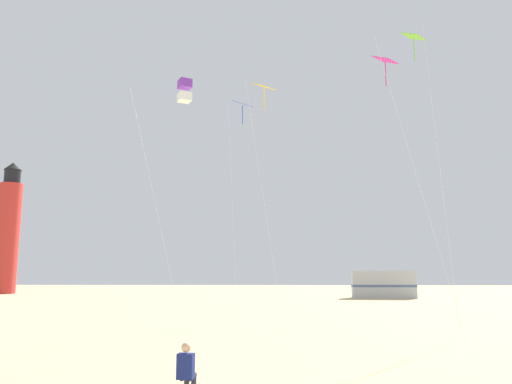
{
  "coord_description": "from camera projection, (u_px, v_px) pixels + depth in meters",
  "views": [
    {
      "loc": [
        1.17,
        -6.82,
        2.62
      ],
      "look_at": [
        0.39,
        12.75,
        5.8
      ],
      "focal_mm": 34.9,
      "sensor_mm": 36.0,
      "label": 1
    }
  ],
  "objects": [
    {
      "name": "lighthouse_distant",
      "position": [
        8.0,
        231.0,
        63.38
      ],
      "size": [
        2.8,
        2.8,
        16.8
      ],
      "color": "red",
      "rests_on": "ground"
    },
    {
      "name": "kite_box_violet",
      "position": [
        184.0,
        91.0,
        24.9
      ],
      "size": [
        3.3,
        2.99,
        12.21
      ],
      "color": "silver",
      "rests_on": "ground"
    },
    {
      "name": "kite_diamond_blue",
      "position": [
        242.0,
        114.0,
        27.62
      ],
      "size": [
        1.44,
        1.44,
        12.13
      ],
      "color": "silver",
      "rests_on": "ground"
    },
    {
      "name": "kite_diamond_magenta",
      "position": [
        388.0,
        71.0,
        21.5
      ],
      "size": [
        3.36,
        3.01,
        12.01
      ],
      "color": "silver",
      "rests_on": "ground"
    },
    {
      "name": "rv_van_silver",
      "position": [
        383.0,
        284.0,
        51.8
      ],
      "size": [
        6.6,
        2.83,
        2.8
      ],
      "rotation": [
        0.0,
        0.0,
        -0.08
      ],
      "color": "#B7BABF",
      "rests_on": "ground"
    },
    {
      "name": "kite_diamond_gold",
      "position": [
        264.0,
        97.0,
        23.75
      ],
      "size": [
        1.75,
        1.49,
        11.67
      ],
      "color": "silver",
      "rests_on": "ground"
    },
    {
      "name": "kite_flyer_standing",
      "position": [
        187.0,
        369.0,
        10.47
      ],
      "size": [
        0.38,
        0.53,
        1.16
      ],
      "rotation": [
        0.0,
        0.0,
        3.01
      ],
      "color": "navy",
      "rests_on": "ground"
    },
    {
      "name": "kite_diamond_lime",
      "position": [
        416.0,
        50.0,
        22.97
      ],
      "size": [
        1.91,
        1.91,
        13.69
      ],
      "color": "silver",
      "rests_on": "ground"
    }
  ]
}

